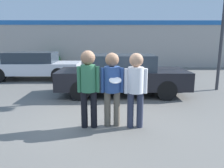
{
  "coord_description": "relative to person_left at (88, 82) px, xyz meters",
  "views": [
    {
      "loc": [
        0.26,
        -5.17,
        2.03
      ],
      "look_at": [
        0.31,
        -0.11,
        0.98
      ],
      "focal_mm": 35.0,
      "sensor_mm": 36.0,
      "label": 1
    }
  ],
  "objects": [
    {
      "name": "ground_plane",
      "position": [
        0.23,
        0.36,
        -1.07
      ],
      "size": [
        56.0,
        56.0,
        0.0
      ],
      "primitive_type": "plane",
      "color": "#66635E"
    },
    {
      "name": "person_left",
      "position": [
        0.0,
        0.0,
        0.0
      ],
      "size": [
        0.51,
        0.34,
        1.78
      ],
      "color": "black",
      "rests_on": "ground"
    },
    {
      "name": "shrub",
      "position": [
        -3.48,
        10.18,
        -0.51
      ],
      "size": [
        1.13,
        1.13,
        1.13
      ],
      "color": "#2D6B33",
      "rests_on": "ground"
    },
    {
      "name": "person_middle_with_frisbee",
      "position": [
        0.53,
        0.07,
        -0.03
      ],
      "size": [
        0.53,
        0.57,
        1.73
      ],
      "color": "#665B4C",
      "rests_on": "ground"
    },
    {
      "name": "parked_car_far",
      "position": [
        -3.42,
        6.28,
        -0.36
      ],
      "size": [
        4.61,
        1.83,
        1.38
      ],
      "color": "silver",
      "rests_on": "ground"
    },
    {
      "name": "person_right",
      "position": [
        1.07,
        -0.01,
        -0.04
      ],
      "size": [
        0.52,
        0.35,
        1.73
      ],
      "color": "#2D3347",
      "rests_on": "ground"
    },
    {
      "name": "storefront_building",
      "position": [
        0.23,
        10.93,
        0.6
      ],
      "size": [
        24.0,
        0.22,
        3.29
      ],
      "color": "#B2A89E",
      "rests_on": "ground"
    },
    {
      "name": "parked_car_near",
      "position": [
        0.91,
        3.09,
        -0.32
      ],
      "size": [
        4.66,
        1.85,
        1.47
      ],
      "color": "black",
      "rests_on": "ground"
    }
  ]
}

